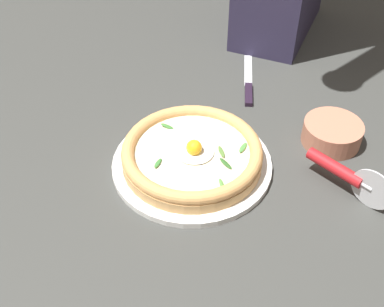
{
  "coord_description": "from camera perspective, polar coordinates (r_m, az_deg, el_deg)",
  "views": [
    {
      "loc": [
        0.14,
        -0.58,
        0.61
      ],
      "look_at": [
        -0.04,
        0.03,
        0.03
      ],
      "focal_mm": 43.87,
      "sensor_mm": 36.0,
      "label": 1
    }
  ],
  "objects": [
    {
      "name": "pizza",
      "position": [
        0.86,
        0.01,
        0.0
      ],
      "size": [
        0.26,
        0.26,
        0.05
      ],
      "color": "tan",
      "rests_on": "pizza_plate"
    },
    {
      "name": "pizza_plate",
      "position": [
        0.88,
        -0.0,
        -1.25
      ],
      "size": [
        0.3,
        0.3,
        0.01
      ],
      "primitive_type": "cylinder",
      "color": "white",
      "rests_on": "ground"
    },
    {
      "name": "ground_plane",
      "position": [
        0.87,
        2.32,
        -4.03
      ],
      "size": [
        2.4,
        2.4,
        0.03
      ],
      "primitive_type": "cube",
      "color": "#393A38",
      "rests_on": "ground"
    },
    {
      "name": "pizza_cutter",
      "position": [
        0.86,
        18.04,
        -2.29
      ],
      "size": [
        0.15,
        0.09,
        0.08
      ],
      "color": "silver",
      "rests_on": "ground"
    },
    {
      "name": "side_bowl",
      "position": [
        0.96,
        16.66,
        2.39
      ],
      "size": [
        0.11,
        0.11,
        0.04
      ],
      "primitive_type": "cylinder",
      "color": "#BB7459",
      "rests_on": "ground"
    },
    {
      "name": "table_knife",
      "position": [
        1.09,
        6.88,
        8.13
      ],
      "size": [
        0.06,
        0.21,
        0.01
      ],
      "color": "silver",
      "rests_on": "ground"
    }
  ]
}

